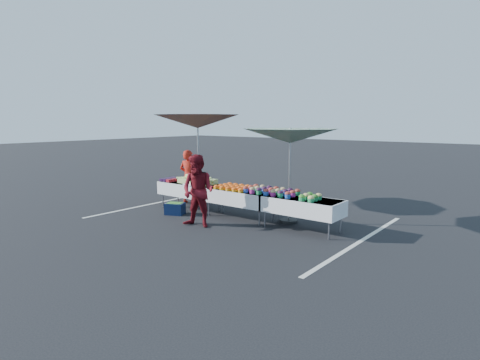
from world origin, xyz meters
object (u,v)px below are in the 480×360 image
Objects in this scene: umbrella_left at (198,122)px; umbrella_right at (290,137)px; storage_bin at (175,208)px; table_center at (240,196)px; customer at (198,191)px; table_right at (302,205)px; table_left at (190,189)px; vendor at (188,177)px.

umbrella_left reaches higher than umbrella_right.
umbrella_left is 2.80m from storage_bin.
umbrella_left is 1.20× the size of umbrella_right.
umbrella_right reaches higher than storage_bin.
customer is at bearing -103.27° from table_center.
umbrella_right is (-0.59, 0.40, 1.53)m from table_right.
table_left is at bearing 77.84° from storage_bin.
umbrella_right is at bearing 7.56° from table_left.
table_left is 3.18× the size of storage_bin.
table_center is 3.18× the size of storage_bin.
customer reaches higher than vendor.
table_center is 3.02m from umbrella_left.
table_left is 1.97m from customer.
table_center is 2.48m from vendor.
table_left is 3.60m from table_right.
table_left is at bearing 180.00° from table_center.
table_right is 0.57× the size of umbrella_left.
umbrella_left is 5.63× the size of storage_bin.
umbrella_left reaches higher than customer.
table_left reaches higher than storage_bin.
storage_bin is at bearing -78.42° from table_left.
table_left is 1.00× the size of table_center.
table_left is at bearing -172.44° from umbrella_right.
vendor is at bearing 167.16° from table_center.
umbrella_left is (0.18, 0.25, 1.63)m from vendor.
vendor is 3.85m from umbrella_right.
table_left is 1.80m from table_center.
vendor is 2.77m from customer.
customer is 1.61m from storage_bin.
table_right is at bearing -11.94° from storage_bin.
umbrella_right reaches higher than customer.
vendor is at bearing 138.08° from table_left.
customer is 0.52× the size of umbrella_left.
umbrella_left reaches higher than table_center.
table_left is at bearing 180.00° from table_right.
storage_bin is (0.76, -1.27, -0.65)m from vendor.
table_center is 1.85m from storage_bin.
storage_bin is at bearing -69.05° from umbrella_left.
umbrella_left is at bearing 122.08° from customer.
umbrella_left reaches higher than vendor.
vendor reaches higher than storage_bin.
umbrella_left is (-1.94, 2.03, 1.59)m from customer.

